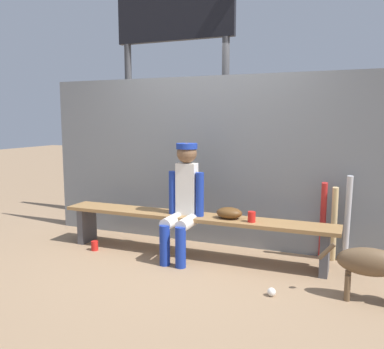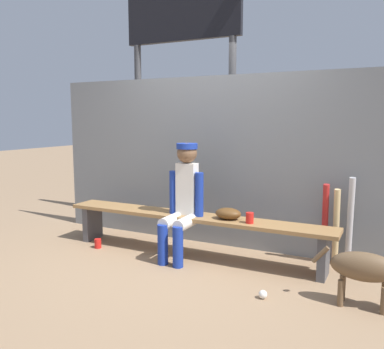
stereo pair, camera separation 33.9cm
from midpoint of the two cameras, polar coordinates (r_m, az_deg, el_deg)
The scene contains 13 objects.
ground_plane at distance 4.62m, azimuth 2.14°, elevation -11.35°, with size 30.00×30.00×0.00m, color #937556.
chainlink_fence at distance 4.88m, azimuth 4.77°, elevation 1.81°, with size 4.34×0.03×2.02m, color slate.
dugout_bench at distance 4.51m, azimuth 2.17°, elevation -6.83°, with size 3.12×0.36×0.47m.
player_seated at distance 4.38m, azimuth 0.87°, elevation -3.20°, with size 0.41×0.55×1.26m.
baseball_glove at distance 4.32m, azimuth 7.37°, elevation -5.49°, with size 0.28×0.20×0.12m, color #593819.
bat_aluminum_red at distance 4.55m, azimuth 20.25°, elevation -6.49°, with size 0.06×0.06×0.86m, color #B22323.
bat_wood_natural at distance 4.53m, azimuth 21.66°, elevation -6.92°, with size 0.06×0.06×0.81m, color tan.
bat_aluminum_silver at distance 4.53m, azimuth 23.36°, elevation -6.19°, with size 0.06×0.06×0.94m, color #B7B7BC.
baseball at distance 3.67m, azimuth 12.67°, elevation -16.16°, with size 0.07×0.07×0.07m, color white.
cup_on_ground at distance 4.95m, azimuth -11.18°, elevation -9.51°, with size 0.08×0.08×0.11m, color red.
cup_on_bench at distance 4.19m, azimuth 10.44°, elevation -6.04°, with size 0.08×0.08×0.11m, color red.
scoreboard at distance 5.82m, azimuth 0.92°, elevation 17.23°, with size 2.00×0.27×3.57m.
dog at distance 3.67m, azimuth 26.45°, elevation -11.78°, with size 0.84×0.20×0.49m.
Camera 2 is at (1.96, -3.91, 1.52)m, focal length 37.93 mm.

